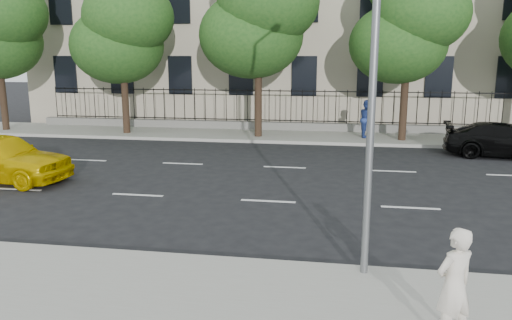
% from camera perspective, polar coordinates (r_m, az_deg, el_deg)
% --- Properties ---
extents(ground, '(120.00, 120.00, 0.00)m').
position_cam_1_polar(ground, '(12.20, -0.25, -8.06)').
color(ground, black).
rests_on(ground, ground).
extents(near_sidewalk, '(60.00, 4.00, 0.15)m').
position_cam_1_polar(near_sidewalk, '(8.59, -4.88, -16.61)').
color(near_sidewalk, gray).
rests_on(near_sidewalk, ground).
extents(far_sidewalk, '(60.00, 4.00, 0.15)m').
position_cam_1_polar(far_sidewalk, '(25.71, 4.95, 2.74)').
color(far_sidewalk, gray).
rests_on(far_sidewalk, ground).
extents(lane_markings, '(49.60, 4.62, 0.01)m').
position_cam_1_polar(lane_markings, '(16.70, 2.46, -2.52)').
color(lane_markings, silver).
rests_on(lane_markings, ground).
extents(iron_fence, '(30.00, 0.50, 2.20)m').
position_cam_1_polar(iron_fence, '(27.30, 5.25, 4.48)').
color(iron_fence, slate).
rests_on(iron_fence, far_sidewalk).
extents(tree_b, '(5.53, 5.12, 8.97)m').
position_cam_1_polar(tree_b, '(27.01, -14.96, 15.11)').
color(tree_b, '#382619').
rests_on(tree_b, far_sidewalk).
extents(tree_c, '(5.89, 5.50, 9.80)m').
position_cam_1_polar(tree_c, '(25.07, 0.42, 17.07)').
color(tree_c, '#382619').
rests_on(tree_c, far_sidewalk).
extents(tree_d, '(5.34, 4.94, 8.84)m').
position_cam_1_polar(tree_d, '(24.92, 17.14, 15.27)').
color(tree_d, '#382619').
rests_on(tree_d, far_sidewalk).
extents(black_sedan, '(5.09, 2.61, 1.41)m').
position_cam_1_polar(black_sedan, '(23.05, 26.64, 2.02)').
color(black_sedan, black).
rests_on(black_sedan, ground).
extents(woman_near, '(0.75, 0.68, 1.71)m').
position_cam_1_polar(woman_near, '(7.72, 21.68, -13.21)').
color(woman_near, silver).
rests_on(woman_near, near_sidewalk).
extents(pedestrian_far, '(0.76, 0.94, 1.86)m').
position_cam_1_polar(pedestrian_far, '(25.25, 12.58, 4.63)').
color(pedestrian_far, navy).
rests_on(pedestrian_far, far_sidewalk).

